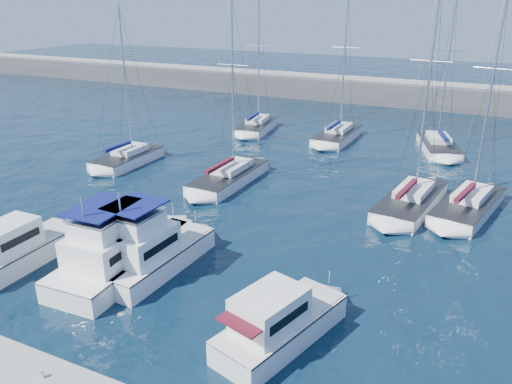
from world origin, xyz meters
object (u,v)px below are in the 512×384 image
at_px(sailboat_back_c, 438,146).
at_px(sailboat_back_b, 337,135).
at_px(motor_yacht_port_outer, 19,250).
at_px(sailboat_mid_b, 229,177).
at_px(motor_yacht_port_inner, 118,253).
at_px(sailboat_mid_a, 128,158).
at_px(sailboat_back_a, 257,126).
at_px(sailboat_mid_d, 411,201).
at_px(motor_yacht_stbd_inner, 149,252).
at_px(motor_yacht_stbd_outer, 278,325).
at_px(sailboat_mid_e, 468,205).

bearing_deg(sailboat_back_c, sailboat_back_b, 164.75).
xyz_separation_m(motor_yacht_port_outer, sailboat_mid_b, (4.41, 17.07, -0.42)).
distance_m(motor_yacht_port_inner, sailboat_mid_a, 19.74).
bearing_deg(motor_yacht_port_inner, sailboat_back_a, 99.30).
height_order(sailboat_mid_a, sailboat_mid_d, sailboat_mid_d).
relative_size(sailboat_mid_d, sailboat_back_b, 1.09).
distance_m(motor_yacht_port_outer, sailboat_mid_d, 26.18).
xyz_separation_m(motor_yacht_stbd_inner, sailboat_back_b, (1.61, 30.98, -0.61)).
height_order(motor_yacht_stbd_outer, sailboat_mid_a, sailboat_mid_a).
height_order(motor_yacht_port_inner, sailboat_back_c, sailboat_back_c).
xyz_separation_m(motor_yacht_port_outer, sailboat_mid_d, (18.85, 18.17, -0.41)).
xyz_separation_m(motor_yacht_port_inner, sailboat_back_b, (3.07, 31.79, -0.61)).
relative_size(motor_yacht_port_outer, sailboat_mid_b, 0.45).
bearing_deg(sailboat_mid_d, motor_yacht_port_inner, -121.64).
height_order(motor_yacht_stbd_inner, sailboat_mid_a, sailboat_mid_a).
bearing_deg(motor_yacht_port_outer, sailboat_mid_a, 109.82).
relative_size(motor_yacht_port_outer, sailboat_mid_e, 0.43).
relative_size(motor_yacht_port_inner, sailboat_mid_b, 0.64).
height_order(motor_yacht_stbd_outer, sailboat_mid_d, sailboat_mid_d).
distance_m(motor_yacht_stbd_inner, sailboat_mid_a, 20.05).
bearing_deg(sailboat_mid_a, sailboat_mid_b, -1.19).
distance_m(motor_yacht_stbd_inner, sailboat_back_b, 31.02).
xyz_separation_m(sailboat_mid_e, sailboat_back_c, (-3.76, 14.98, 0.00)).
bearing_deg(sailboat_mid_a, sailboat_mid_d, 2.65).
bearing_deg(sailboat_back_c, motor_yacht_stbd_inner, -128.01).
xyz_separation_m(motor_yacht_port_outer, motor_yacht_stbd_outer, (16.05, -0.10, -0.00)).
distance_m(motor_yacht_port_outer, sailboat_back_a, 33.60).
relative_size(sailboat_mid_e, sailboat_back_b, 1.05).
height_order(sailboat_mid_b, sailboat_back_a, sailboat_mid_b).
height_order(motor_yacht_port_inner, sailboat_back_a, sailboat_back_a).
bearing_deg(sailboat_mid_d, sailboat_back_a, 149.53).
xyz_separation_m(motor_yacht_port_outer, sailboat_back_b, (8.66, 33.67, -0.42)).
xyz_separation_m(motor_yacht_stbd_inner, sailboat_mid_d, (11.80, 15.47, -0.60)).
relative_size(motor_yacht_stbd_outer, sailboat_mid_e, 0.45).
bearing_deg(sailboat_mid_d, motor_yacht_port_outer, -128.55).
distance_m(sailboat_mid_a, sailboat_mid_b, 10.85).
bearing_deg(sailboat_back_a, motor_yacht_port_outer, -95.67).
xyz_separation_m(sailboat_mid_d, sailboat_back_a, (-19.75, 15.42, -0.00)).
relative_size(sailboat_mid_a, sailboat_mid_b, 0.93).
xyz_separation_m(sailboat_mid_b, sailboat_back_b, (4.25, 16.60, 0.00)).
distance_m(motor_yacht_stbd_outer, sailboat_mid_e, 20.27).
bearing_deg(sailboat_mid_a, sailboat_mid_e, 4.19).
distance_m(sailboat_mid_b, sailboat_back_a, 17.35).
xyz_separation_m(motor_yacht_stbd_inner, sailboat_mid_e, (15.66, 16.35, -0.60)).
height_order(sailboat_mid_b, sailboat_back_c, sailboat_back_c).
distance_m(motor_yacht_stbd_inner, sailboat_back_c, 33.52).
bearing_deg(motor_yacht_stbd_outer, sailboat_mid_b, 140.48).
height_order(motor_yacht_stbd_outer, sailboat_back_a, sailboat_back_a).
bearing_deg(sailboat_back_a, motor_yacht_port_inner, -85.63).
bearing_deg(sailboat_back_a, motor_yacht_stbd_inner, -82.77).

